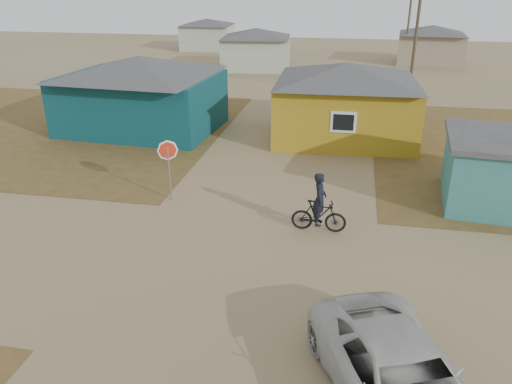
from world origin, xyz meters
TOP-DOWN VIEW (x-y plane):
  - ground at (0.00, 0.00)m, footprint 120.00×120.00m
  - grass_nw at (-14.00, 13.00)m, footprint 20.00×18.00m
  - house_teal at (-8.50, 13.50)m, footprint 8.93×7.08m
  - house_yellow at (2.50, 14.00)m, footprint 7.72×6.76m
  - house_pale_west at (-6.00, 34.00)m, footprint 7.04×6.15m
  - house_beige_east at (10.00, 40.00)m, footprint 6.95×6.05m
  - house_pale_north at (-14.00, 46.00)m, footprint 6.28×5.81m
  - utility_pole_near at (6.50, 22.00)m, footprint 1.40×0.20m
  - utility_pole_far at (7.50, 38.00)m, footprint 1.40×0.20m
  - stop_sign at (-3.75, 4.63)m, footprint 0.78×0.09m
  - cyclist at (1.98, 3.12)m, footprint 1.84×0.67m
  - vehicle at (4.10, -4.17)m, footprint 4.23×5.74m

SIDE VIEW (x-z plane):
  - ground at x=0.00m, z-range 0.00..0.00m
  - grass_nw at x=-14.00m, z-range 0.00..0.01m
  - vehicle at x=4.10m, z-range 0.00..1.45m
  - cyclist at x=1.98m, z-range -0.28..1.79m
  - house_pale_north at x=-14.00m, z-range 0.05..3.45m
  - stop_sign at x=-3.75m, z-range 0.57..2.94m
  - house_pale_west at x=-6.00m, z-range 0.06..3.66m
  - house_beige_east at x=10.00m, z-range 0.06..3.66m
  - house_yellow at x=2.50m, z-range 0.05..3.95m
  - house_teal at x=-8.50m, z-range 0.05..4.05m
  - utility_pole_near at x=6.50m, z-range 0.14..8.14m
  - utility_pole_far at x=7.50m, z-range 0.14..8.14m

